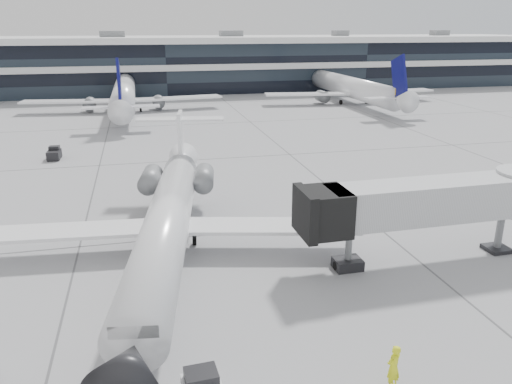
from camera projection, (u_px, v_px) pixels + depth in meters
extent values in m
plane|color=gray|center=(234.00, 233.00, 33.89)|extent=(220.00, 220.00, 0.00)
cube|color=black|center=(163.00, 66.00, 108.06)|extent=(170.00, 22.00, 10.00)
cylinder|color=white|center=(167.00, 224.00, 29.37)|extent=(6.35, 23.60, 2.64)
cone|color=black|center=(128.00, 370.00, 16.97)|extent=(3.04, 3.13, 2.64)
cone|color=white|center=(182.00, 161.00, 41.87)|extent=(2.98, 3.49, 2.51)
cube|color=white|center=(63.00, 232.00, 30.10)|extent=(10.95, 3.50, 0.22)
cube|color=white|center=(272.00, 226.00, 30.93)|extent=(11.06, 4.93, 0.22)
cylinder|color=slate|center=(151.00, 179.00, 36.71)|extent=(1.98, 3.52, 1.47)
cylinder|color=slate|center=(204.00, 178.00, 36.97)|extent=(1.98, 3.52, 1.47)
cube|color=white|center=(181.00, 139.00, 40.66)|extent=(0.68, 2.55, 4.40)
cube|color=white|center=(180.00, 119.00, 40.54)|extent=(7.20, 2.67, 0.16)
cylinder|color=black|center=(147.00, 350.00, 21.20)|extent=(0.26, 0.57, 0.55)
cylinder|color=black|center=(148.00, 242.00, 31.74)|extent=(0.33, 0.66, 0.63)
cylinder|color=black|center=(195.00, 240.00, 31.93)|extent=(0.33, 0.66, 0.63)
cube|color=silver|center=(428.00, 201.00, 28.81)|extent=(12.30, 2.66, 2.28)
cube|color=black|center=(326.00, 211.00, 27.39)|extent=(2.32, 2.84, 2.45)
cylinder|color=slate|center=(348.00, 249.00, 28.51)|extent=(0.39, 0.39, 2.45)
cube|color=black|center=(348.00, 264.00, 28.80)|extent=(1.60, 1.25, 0.61)
cylinder|color=slate|center=(500.00, 231.00, 30.80)|extent=(0.44, 0.44, 2.63)
imported|color=#F3FF1A|center=(393.00, 367.00, 19.11)|extent=(0.81, 0.69, 1.89)
cube|color=black|center=(201.00, 378.00, 18.09)|extent=(1.24, 1.04, 0.54)
cone|color=#E6490C|center=(181.00, 194.00, 40.75)|extent=(0.37, 0.37, 0.57)
cube|color=#E6490C|center=(181.00, 197.00, 40.84)|extent=(0.45, 0.45, 0.03)
cube|color=black|center=(54.00, 155.00, 52.38)|extent=(1.31, 2.12, 0.85)
cube|color=black|center=(54.00, 148.00, 52.64)|extent=(1.07, 0.89, 0.47)
cylinder|color=black|center=(51.00, 156.00, 53.09)|extent=(0.19, 0.42, 0.42)
cylinder|color=black|center=(61.00, 155.00, 53.27)|extent=(0.19, 0.42, 0.42)
cylinder|color=black|center=(48.00, 159.00, 51.68)|extent=(0.19, 0.42, 0.42)
cylinder|color=black|center=(58.00, 159.00, 51.87)|extent=(0.19, 0.42, 0.42)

